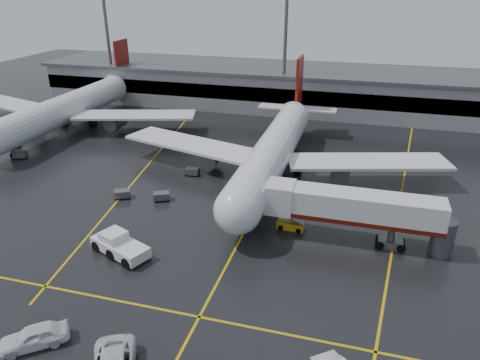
# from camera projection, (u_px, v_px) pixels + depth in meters

# --- Properties ---
(ground) EXTENTS (220.00, 220.00, 0.00)m
(ground) POSITION_uv_depth(u_px,v_px,m) (259.00, 204.00, 58.03)
(ground) COLOR black
(ground) RESTS_ON ground
(apron_line_centre) EXTENTS (0.25, 90.00, 0.02)m
(apron_line_centre) POSITION_uv_depth(u_px,v_px,m) (259.00, 204.00, 58.02)
(apron_line_centre) COLOR gold
(apron_line_centre) RESTS_ON ground
(apron_line_stop) EXTENTS (60.00, 0.25, 0.02)m
(apron_line_stop) POSITION_uv_depth(u_px,v_px,m) (199.00, 317.00, 38.74)
(apron_line_stop) COLOR gold
(apron_line_stop) RESTS_ON ground
(apron_line_left) EXTENTS (9.99, 69.35, 0.02)m
(apron_line_left) POSITION_uv_depth(u_px,v_px,m) (152.00, 160.00, 71.74)
(apron_line_left) COLOR gold
(apron_line_left) RESTS_ON ground
(apron_line_right) EXTENTS (7.57, 69.64, 0.02)m
(apron_line_right) POSITION_uv_depth(u_px,v_px,m) (402.00, 188.00, 62.34)
(apron_line_right) COLOR gold
(apron_line_right) RESTS_ON ground
(terminal) EXTENTS (122.00, 19.00, 8.60)m
(terminal) POSITION_uv_depth(u_px,v_px,m) (311.00, 89.00, 98.27)
(terminal) COLOR gray
(terminal) RESTS_ON ground
(light_mast_left) EXTENTS (3.00, 1.20, 25.45)m
(light_mast_left) POSITION_uv_depth(u_px,v_px,m) (108.00, 37.00, 100.01)
(light_mast_left) COLOR #595B60
(light_mast_left) RESTS_ON ground
(light_mast_mid) EXTENTS (3.00, 1.20, 25.45)m
(light_mast_mid) POSITION_uv_depth(u_px,v_px,m) (285.00, 44.00, 90.12)
(light_mast_mid) COLOR #595B60
(light_mast_mid) RESTS_ON ground
(main_airliner) EXTENTS (48.80, 45.60, 14.10)m
(main_airliner) POSITION_uv_depth(u_px,v_px,m) (275.00, 148.00, 64.80)
(main_airliner) COLOR silver
(main_airliner) RESTS_ON ground
(second_airliner) EXTENTS (48.80, 45.60, 14.10)m
(second_airliner) POSITION_uv_depth(u_px,v_px,m) (72.00, 106.00, 85.70)
(second_airliner) COLOR silver
(second_airliner) RESTS_ON ground
(jet_bridge) EXTENTS (19.90, 3.40, 6.05)m
(jet_bridge) POSITION_uv_depth(u_px,v_px,m) (354.00, 210.00, 48.21)
(jet_bridge) COLOR silver
(jet_bridge) RESTS_ON ground
(pushback_tractor) EXTENTS (7.25, 5.07, 2.40)m
(pushback_tractor) POSITION_uv_depth(u_px,v_px,m) (119.00, 246.00, 47.28)
(pushback_tractor) COLOR silver
(pushback_tractor) RESTS_ON ground
(belt_loader) EXTENTS (3.24, 1.69, 1.99)m
(belt_loader) POSITION_uv_depth(u_px,v_px,m) (291.00, 225.00, 52.13)
(belt_loader) COLOR gold
(belt_loader) RESTS_ON ground
(service_van_d) EXTENTS (5.38, 4.89, 1.78)m
(service_van_d) POSITION_uv_depth(u_px,v_px,m) (34.00, 336.00, 35.43)
(service_van_d) COLOR white
(service_van_d) RESTS_ON ground
(baggage_cart_a) EXTENTS (2.37, 2.04, 1.12)m
(baggage_cart_a) POSITION_uv_depth(u_px,v_px,m) (161.00, 196.00, 58.71)
(baggage_cart_a) COLOR #595B60
(baggage_cart_a) RESTS_ON ground
(baggage_cart_b) EXTENTS (2.37, 2.06, 1.12)m
(baggage_cart_b) POSITION_uv_depth(u_px,v_px,m) (122.00, 194.00, 59.33)
(baggage_cart_b) COLOR #595B60
(baggage_cart_b) RESTS_ON ground
(baggage_cart_c) EXTENTS (2.10, 1.46, 1.12)m
(baggage_cart_c) POSITION_uv_depth(u_px,v_px,m) (192.00, 171.00, 66.15)
(baggage_cart_c) COLOR #595B60
(baggage_cart_c) RESTS_ON ground
(baggage_cart_d) EXTENTS (2.36, 2.01, 1.12)m
(baggage_cart_d) POSITION_uv_depth(u_px,v_px,m) (14.00, 143.00, 77.24)
(baggage_cart_d) COLOR #595B60
(baggage_cart_d) RESTS_ON ground
(baggage_cart_e) EXTENTS (2.33, 1.92, 1.12)m
(baggage_cart_e) POSITION_uv_depth(u_px,v_px,m) (20.00, 155.00, 72.35)
(baggage_cart_e) COLOR #595B60
(baggage_cart_e) RESTS_ON ground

